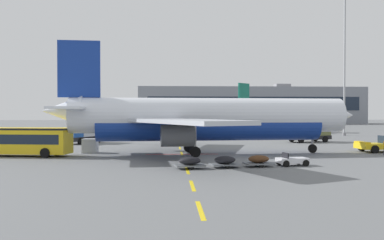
# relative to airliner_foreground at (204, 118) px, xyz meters

# --- Properties ---
(ground) EXTENTS (400.00, 400.00, 0.00)m
(ground) POSITION_rel_airliner_foreground_xyz_m (19.54, 18.26, -3.95)
(ground) COLOR slate
(apron_paint_markings) EXTENTS (8.00, 95.59, 0.01)m
(apron_paint_markings) POSITION_rel_airliner_foreground_xyz_m (-2.46, 16.97, -3.95)
(apron_paint_markings) COLOR yellow
(apron_paint_markings) RESTS_ON ground
(airliner_foreground) EXTENTS (34.82, 34.53, 12.20)m
(airliner_foreground) POSITION_rel_airliner_foreground_xyz_m (0.00, 0.00, 0.00)
(airliner_foreground) COLOR silver
(airliner_foreground) RESTS_ON ground
(airliner_mid_left) EXTENTS (26.99, 27.47, 11.36)m
(airliner_mid_left) POSITION_rel_airliner_foreground_xyz_m (22.16, 59.85, -0.27)
(airliner_mid_left) COLOR silver
(airliner_mid_left) RESTS_ON ground
(apron_shuttle_bus) EXTENTS (12.30, 4.59, 3.00)m
(apron_shuttle_bus) POSITION_rel_airliner_foreground_xyz_m (-20.28, -0.76, -2.20)
(apron_shuttle_bus) COLOR yellow
(apron_shuttle_bus) RESTS_ON ground
(catering_truck) EXTENTS (5.21, 7.35, 3.14)m
(catering_truck) POSITION_rel_airliner_foreground_xyz_m (-16.59, 17.92, -2.30)
(catering_truck) COLOR black
(catering_truck) RESTS_ON ground
(fuel_service_truck) EXTENTS (7.40, 4.49, 3.14)m
(fuel_service_truck) POSITION_rel_airliner_foreground_xyz_m (18.02, 18.49, -2.30)
(fuel_service_truck) COLOR black
(fuel_service_truck) RESTS_ON ground
(baggage_train) EXTENTS (11.68, 3.47, 1.14)m
(baggage_train) POSITION_rel_airliner_foreground_xyz_m (2.24, -11.22, -3.42)
(baggage_train) COLOR silver
(baggage_train) RESTS_ON ground
(uld_cargo_container) EXTENTS (1.67, 1.63, 1.60)m
(uld_cargo_container) POSITION_rel_airliner_foreground_xyz_m (-12.90, 2.55, -3.15)
(uld_cargo_container) COLOR #B7BCC6
(uld_cargo_container) RESTS_ON ground
(apron_light_mast_far) EXTENTS (1.80, 1.80, 28.32)m
(apron_light_mast_far) POSITION_rel_airliner_foreground_xyz_m (31.14, 36.57, 13.39)
(apron_light_mast_far) COLOR slate
(apron_light_mast_far) RESTS_ON ground
(terminal_satellite) EXTENTS (90.07, 20.41, 16.35)m
(terminal_satellite) POSITION_rel_airliner_foreground_xyz_m (29.53, 126.96, 3.44)
(terminal_satellite) COLOR gray
(terminal_satellite) RESTS_ON ground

